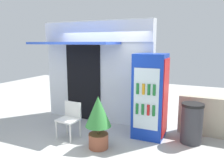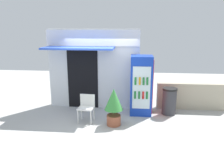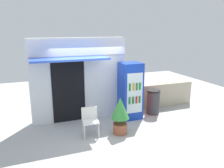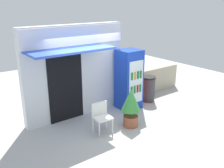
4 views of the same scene
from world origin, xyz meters
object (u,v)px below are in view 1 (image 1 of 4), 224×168
at_px(drink_cooler, 150,96).
at_px(trash_bin, 192,123).
at_px(plastic_chair, 70,117).
at_px(potted_plant_near_shop, 98,118).

bearing_deg(drink_cooler, trash_bin, 1.87).
bearing_deg(plastic_chair, potted_plant_near_shop, -14.62).
bearing_deg(potted_plant_near_shop, trash_bin, 31.08).
height_order(drink_cooler, trash_bin, drink_cooler).
height_order(potted_plant_near_shop, trash_bin, potted_plant_near_shop).
distance_m(drink_cooler, potted_plant_near_shop, 1.37).
height_order(drink_cooler, potted_plant_near_shop, drink_cooler).
relative_size(drink_cooler, potted_plant_near_shop, 1.74).
bearing_deg(trash_bin, drink_cooler, -178.13).
bearing_deg(plastic_chair, trash_bin, 17.75).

